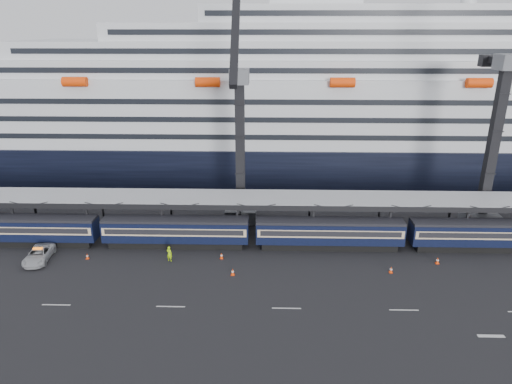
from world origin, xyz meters
TOP-DOWN VIEW (x-y plane):
  - ground at (0.00, 0.00)m, footprint 260.00×260.00m
  - lane_markings at (8.15, -5.23)m, footprint 111.00×4.27m
  - train at (-4.65, 10.00)m, footprint 133.05×3.00m
  - canopy at (0.00, 14.00)m, footprint 130.00×6.25m
  - cruise_ship at (-1.08, 45.99)m, footprint 214.09×28.84m
  - crane_dark_near at (-20.00, 18.59)m, footprint 4.50×17.75m
  - crane_dark_mid at (15.00, 17.59)m, footprint 4.50×18.24m
  - pickup_truck at (-44.28, 5.50)m, footprint 3.22×5.90m
  - worker at (-28.09, 5.78)m, footprint 0.84×0.69m
  - traffic_cone_a at (-38.49, 6.06)m, footprint 0.38×0.38m
  - traffic_cone_b at (-20.04, 2.57)m, footprint 0.43×0.43m
  - traffic_cone_c at (-21.74, 6.59)m, footprint 0.40×0.40m
  - traffic_cone_d at (-1.43, 3.61)m, footprint 0.41×0.41m
  - traffic_cone_e at (4.81, 5.97)m, footprint 0.43×0.43m

SIDE VIEW (x-z plane):
  - ground at x=0.00m, z-range 0.00..0.00m
  - lane_markings at x=8.15m, z-range 0.00..0.02m
  - traffic_cone_a at x=-38.49m, z-range 0.00..0.76m
  - traffic_cone_c at x=-21.74m, z-range -0.01..0.80m
  - traffic_cone_d at x=-1.43m, z-range -0.01..0.81m
  - traffic_cone_b at x=-20.04m, z-range -0.01..0.86m
  - traffic_cone_e at x=4.81m, z-range -0.01..0.86m
  - pickup_truck at x=-44.28m, z-range 0.00..1.57m
  - worker at x=-28.09m, z-range 0.00..1.98m
  - train at x=-4.65m, z-range 0.18..4.23m
  - canopy at x=0.00m, z-range 2.49..8.01m
  - crane_dark_near at x=-20.00m, z-range -5.61..29.47m
  - cruise_ship at x=-1.08m, z-range -4.66..29.34m
  - crane_dark_mid at x=15.00m, z-range -6.46..33.18m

